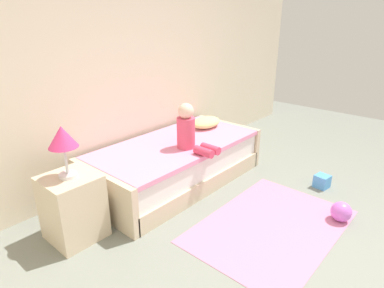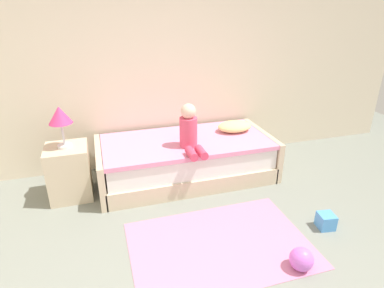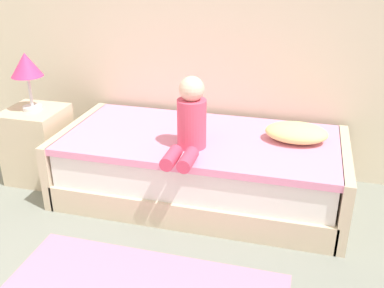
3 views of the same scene
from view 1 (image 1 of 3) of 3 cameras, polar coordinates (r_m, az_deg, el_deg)
name	(u,v)px [view 1 (image 1 of 3)]	position (r m, az deg, el deg)	size (l,w,h in m)	color
ground_plane	(341,271)	(3.00, 24.41, -19.35)	(9.20, 9.20, 0.00)	gray
wall_rear	(122,56)	(3.86, -12.12, 14.77)	(7.20, 0.10, 2.90)	beige
bed	(176,163)	(3.88, -2.78, -3.28)	(2.11, 1.00, 0.50)	beige
nightstand	(73,207)	(3.11, -19.93, -10.28)	(0.44, 0.44, 0.60)	beige
table_lamp	(63,139)	(2.84, -21.53, 0.75)	(0.24, 0.24, 0.45)	silver
child_figure	(189,131)	(3.55, -0.48, 2.31)	(0.20, 0.51, 0.50)	#E04C6B
pillow	(206,122)	(4.30, 2.43, 3.79)	(0.44, 0.30, 0.13)	#F2E58C
toy_ball	(341,212)	(3.55, 24.45, -10.64)	(0.20, 0.20, 0.20)	#CC66D8
area_rug	(271,226)	(3.30, 13.54, -13.61)	(1.60, 1.10, 0.01)	pink
toy_block	(322,181)	(4.11, 21.60, -6.03)	(0.15, 0.15, 0.15)	#4C99E5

